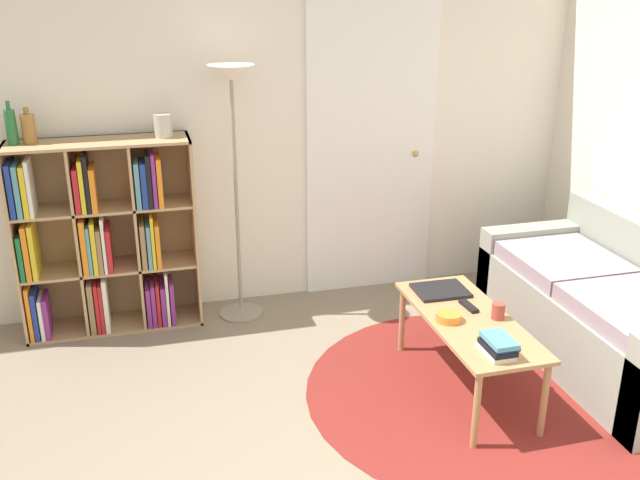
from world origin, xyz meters
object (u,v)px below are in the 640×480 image
bookshelf (102,240)px  laptop (441,290)px  bowl (449,317)px  cup (498,311)px  floor_lamp (233,116)px  couch (614,314)px  bottle_middle (29,129)px  coffee_table (468,326)px  bottle_left (11,127)px  vase_on_shelf (163,126)px

bookshelf → laptop: bearing=-26.7°
laptop → bowl: bowl is taller
cup → floor_lamp: bearing=133.0°
couch → laptop: bearing=165.9°
bottle_middle → coffee_table: bearing=-30.4°
laptop → couch: bearing=-14.1°
couch → bowl: bearing=-175.1°
bowl → cup: (0.27, -0.05, 0.02)m
floor_lamp → bowl: bearing=-53.0°
bookshelf → bottle_left: bearing=177.6°
coffee_table → bowl: bearing=-178.7°
cup → bottle_middle: bearing=150.2°
bottle_left → laptop: bearing=-22.6°
bowl → cup: cup is taller
bookshelf → laptop: bookshelf is taller
bottle_left → vase_on_shelf: size_ratio=1.79×
floor_lamp → bookshelf: bearing=176.1°
bookshelf → cup: (2.09, -1.37, -0.12)m
laptop → bowl: (-0.11, -0.35, 0.01)m
laptop → bottle_middle: bearing=156.4°
coffee_table → laptop: size_ratio=3.52×
coffee_table → bottle_middle: size_ratio=4.99×
cup → bottle_middle: (-2.43, 1.39, 0.85)m
floor_lamp → laptop: bearing=-40.6°
cup → bottle_middle: 2.93m
floor_lamp → bowl: 1.82m
laptop → bottle_middle: 2.64m
coffee_table → cup: bearing=-18.4°
bottle_left → bottle_middle: bearing=3.8°
laptop → bottle_left: size_ratio=1.19×
bookshelf → bottle_middle: size_ratio=5.75×
coffee_table → bookshelf: bearing=145.8°
laptop → bottle_middle: size_ratio=1.42×
floor_lamp → bottle_middle: bearing=176.0°
laptop → vase_on_shelf: 1.98m
bowl → vase_on_shelf: bearing=136.3°
bowl → bottle_left: (-2.26, 1.34, 0.89)m
floor_lamp → bottle_left: (-1.31, 0.08, -0.01)m
vase_on_shelf → bookshelf: bearing=179.8°
floor_lamp → vase_on_shelf: 0.44m
bowl → bottle_left: bottle_left is taller
cup → laptop: bearing=112.0°
bottle_left → couch: bearing=-20.2°
bottle_middle → cup: bearing=-29.8°
cup → coffee_table: bearing=161.6°
coffee_table → floor_lamp: bearing=130.5°
bookshelf → floor_lamp: size_ratio=0.74×
couch → cup: bearing=-170.6°
bookshelf → bowl: bookshelf is taller
bottle_middle → bookshelf: bearing=-4.1°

